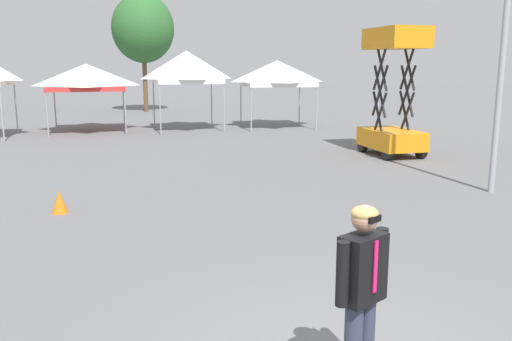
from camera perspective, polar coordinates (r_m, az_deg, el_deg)
The scene contains 7 objects.
canopy_tent_behind_right at distance 24.94m, azimuth -17.74°, elevation 9.53°, with size 3.37×3.37×2.98m.
canopy_tent_right_of_center at distance 24.61m, azimuth -7.46°, elevation 10.96°, with size 3.07×3.07×3.57m.
canopy_tent_far_right at distance 25.45m, azimuth 2.29°, elevation 10.39°, with size 3.33×3.33×3.15m.
scissor_lift at distance 18.01m, azimuth 14.42°, elevation 5.50°, with size 1.47×2.34×4.10m.
person_foreground at distance 4.80m, azimuth 11.28°, elevation -12.31°, with size 0.58×0.41×1.78m.
tree_behind_tents_center at distance 34.90m, azimuth -12.04°, elevation 14.68°, with size 3.85×3.85×7.28m.
traffic_cone_lot_center at distance 11.39m, azimuth -20.36°, elevation -3.17°, with size 0.32×0.32×0.46m, color orange.
Camera 1 is at (-1.89, -4.42, 2.94)m, focal length 37.25 mm.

